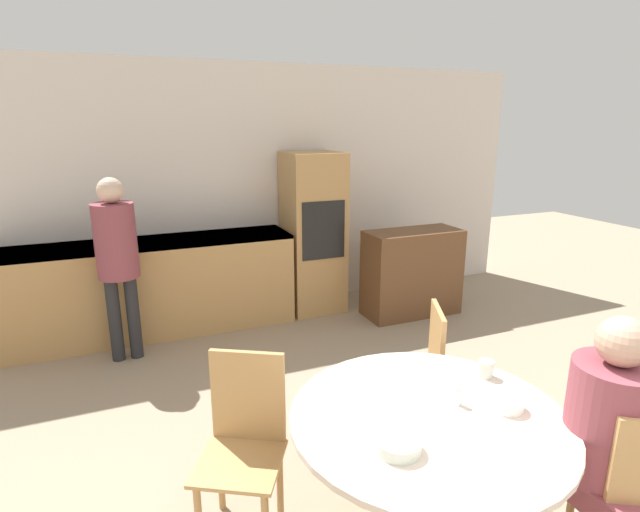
% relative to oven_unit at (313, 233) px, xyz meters
% --- Properties ---
extents(wall_back, '(6.63, 0.05, 2.60)m').
position_rel_oven_unit_xyz_m(wall_back, '(-0.62, 0.34, 0.45)').
color(wall_back, silver).
rests_on(wall_back, ground_plane).
extents(kitchen_counter, '(2.75, 0.60, 0.92)m').
position_rel_oven_unit_xyz_m(kitchen_counter, '(-1.71, -0.01, -0.38)').
color(kitchen_counter, tan).
rests_on(kitchen_counter, ground_plane).
extents(oven_unit, '(0.58, 0.59, 1.71)m').
position_rel_oven_unit_xyz_m(oven_unit, '(0.00, 0.00, 0.00)').
color(oven_unit, tan).
rests_on(oven_unit, ground_plane).
extents(sideboard, '(1.02, 0.45, 0.92)m').
position_rel_oven_unit_xyz_m(sideboard, '(0.91, -0.56, -0.40)').
color(sideboard, brown).
rests_on(sideboard, ground_plane).
extents(dining_table, '(1.24, 1.24, 0.76)m').
position_rel_oven_unit_xyz_m(dining_table, '(-0.75, -3.25, -0.33)').
color(dining_table, brown).
rests_on(dining_table, ground_plane).
extents(chair_far_left, '(0.55, 0.55, 0.92)m').
position_rel_oven_unit_xyz_m(chair_far_left, '(-1.47, -2.73, -0.34)').
color(chair_far_left, tan).
rests_on(chair_far_left, ground_plane).
extents(chair_far_right, '(0.53, 0.53, 0.92)m').
position_rel_oven_unit_xyz_m(chair_far_right, '(-0.28, -2.50, -0.34)').
color(chair_far_right, tan).
rests_on(chair_far_right, ground_plane).
extents(person_seated, '(0.35, 0.43, 1.26)m').
position_rel_oven_unit_xyz_m(person_seated, '(-0.10, -3.65, -0.13)').
color(person_seated, '#262628').
rests_on(person_seated, ground_plane).
extents(person_standing, '(0.34, 0.34, 1.58)m').
position_rel_oven_unit_xyz_m(person_standing, '(-1.97, -0.52, 0.12)').
color(person_standing, '#262628').
rests_on(person_standing, ground_plane).
extents(cup, '(0.08, 0.08, 0.09)m').
position_rel_oven_unit_xyz_m(cup, '(-0.29, -3.07, -0.05)').
color(cup, silver).
rests_on(cup, dining_table).
extents(bowl_near, '(0.15, 0.15, 0.05)m').
position_rel_oven_unit_xyz_m(bowl_near, '(-0.40, -3.35, -0.07)').
color(bowl_near, white).
rests_on(bowl_near, dining_table).
extents(bowl_centre, '(0.18, 0.18, 0.05)m').
position_rel_oven_unit_xyz_m(bowl_centre, '(-1.01, -3.42, -0.07)').
color(bowl_centre, silver).
rests_on(bowl_centre, dining_table).
extents(salt_shaker, '(0.03, 0.03, 0.09)m').
position_rel_oven_unit_xyz_m(salt_shaker, '(-0.58, -3.23, -0.05)').
color(salt_shaker, white).
rests_on(salt_shaker, dining_table).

